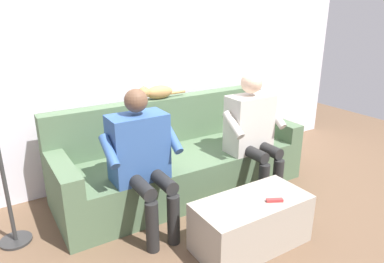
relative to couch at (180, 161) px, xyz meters
The scene contains 8 objects.
ground_plane 0.79m from the couch, 90.00° to the left, with size 8.00×8.00×0.00m, color brown.
back_wall 1.13m from the couch, 90.00° to the right, with size 5.35×0.06×2.55m, color silver.
couch is the anchor object (origin of this frame).
coffee_table 1.09m from the couch, 90.00° to the left, with size 0.89×0.43×0.39m.
person_left_seated 0.79m from the couch, 145.07° to the left, with size 0.59×0.51×1.19m.
person_right_seated 0.79m from the couch, 35.22° to the left, with size 0.61×0.58×1.16m.
cat_on_backrest 0.73m from the couch, 72.47° to the right, with size 0.51×0.13×0.14m.
remote_red 1.20m from the couch, 95.87° to the left, with size 0.12×0.03×0.02m, color #B73333.
Camera 1 is at (1.59, 2.65, 1.74)m, focal length 32.85 mm.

